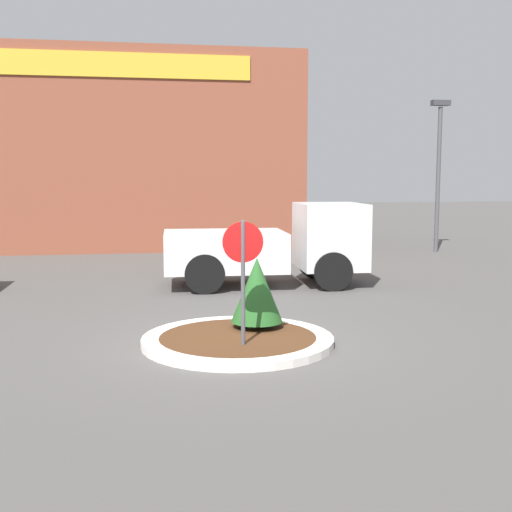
{
  "coord_description": "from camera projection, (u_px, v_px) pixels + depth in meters",
  "views": [
    {
      "loc": [
        -1.47,
        -10.77,
        2.89
      ],
      "look_at": [
        0.77,
        2.67,
        1.21
      ],
      "focal_mm": 45.0,
      "sensor_mm": 36.0,
      "label": 1
    }
  ],
  "objects": [
    {
      "name": "ground_plane",
      "position": [
        238.0,
        344.0,
        11.14
      ],
      "size": [
        120.0,
        120.0,
        0.0
      ],
      "primitive_type": "plane",
      "color": "#514F4C"
    },
    {
      "name": "island_shrub",
      "position": [
        257.0,
        290.0,
        11.71
      ],
      "size": [
        0.95,
        0.95,
        1.29
      ],
      "color": "brown",
      "rests_on": "traffic_island"
    },
    {
      "name": "stop_sign",
      "position": [
        243.0,
        262.0,
        10.42
      ],
      "size": [
        0.67,
        0.07,
        2.19
      ],
      "color": "#4C4C51",
      "rests_on": "ground_plane"
    },
    {
      "name": "light_pole",
      "position": [
        439.0,
        163.0,
        24.46
      ],
      "size": [
        0.7,
        0.3,
        5.77
      ],
      "color": "#4C4C51",
      "rests_on": "ground_plane"
    },
    {
      "name": "utility_truck",
      "position": [
        274.0,
        245.0,
        17.06
      ],
      "size": [
        5.34,
        2.42,
        2.19
      ],
      "rotation": [
        0.0,
        0.0,
        -0.04
      ],
      "color": "silver",
      "rests_on": "ground_plane"
    },
    {
      "name": "traffic_island",
      "position": [
        238.0,
        340.0,
        11.13
      ],
      "size": [
        3.33,
        3.33,
        0.14
      ],
      "color": "silver",
      "rests_on": "ground_plane"
    },
    {
      "name": "storefront_building",
      "position": [
        113.0,
        153.0,
        26.71
      ],
      "size": [
        15.13,
        6.07,
        7.78
      ],
      "color": "brown",
      "rests_on": "ground_plane"
    }
  ]
}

